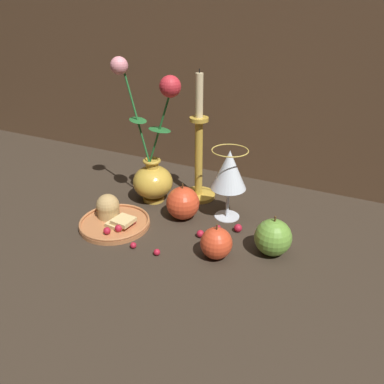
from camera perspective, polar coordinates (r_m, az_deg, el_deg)
ground_plane at (r=0.94m, az=-2.95°, el=-4.49°), size 2.40×2.40×0.00m
vase at (r=1.00m, az=-6.05°, el=3.91°), size 0.18×0.11×0.38m
plate_with_pastries at (r=0.94m, az=-11.96°, el=-3.82°), size 0.17×0.17×0.07m
wine_glass at (r=0.91m, az=5.67°, el=3.07°), size 0.09×0.09×0.18m
candlestick at (r=1.01m, az=1.12°, el=5.05°), size 0.09×0.09×0.35m
apple_beside_vase at (r=0.82m, az=12.24°, el=-6.77°), size 0.08×0.08×0.09m
apple_near_glass at (r=0.80m, az=3.72°, el=-7.78°), size 0.07×0.07×0.08m
apple_at_table_edge at (r=0.93m, az=-1.40°, el=-1.70°), size 0.08×0.08×0.10m
berry_near_plate at (r=0.90m, az=7.02°, el=-5.47°), size 0.02×0.02×0.02m
berry_front_center at (r=0.82m, az=-5.38°, el=-9.12°), size 0.01×0.01×0.01m
berry_by_glass_stem at (r=0.90m, az=3.97°, el=-5.48°), size 0.01×0.01×0.01m
berry_under_candlestick at (r=0.85m, az=-8.94°, el=-8.03°), size 0.01×0.01×0.01m
berry_far_right at (r=0.87m, az=1.28°, el=-6.38°), size 0.02×0.02×0.02m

